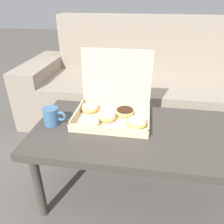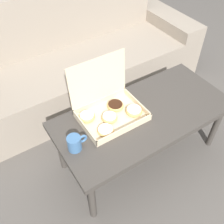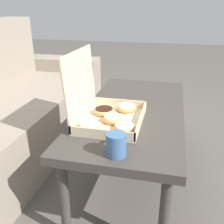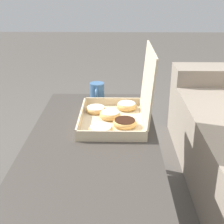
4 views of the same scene
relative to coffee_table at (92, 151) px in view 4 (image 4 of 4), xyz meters
name	(u,v)px [view 4 (image 4 of 4)]	position (x,y,z in m)	size (l,w,h in m)	color
coffee_table	(92,151)	(0.00, 0.00, 0.00)	(1.17, 0.55, 0.45)	#3D3833
pastry_box	(119,110)	(-0.20, 0.11, 0.10)	(0.40, 0.33, 0.35)	beige
coffee_mug	(97,91)	(-0.50, -0.01, 0.09)	(0.12, 0.08, 0.09)	#3D6693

